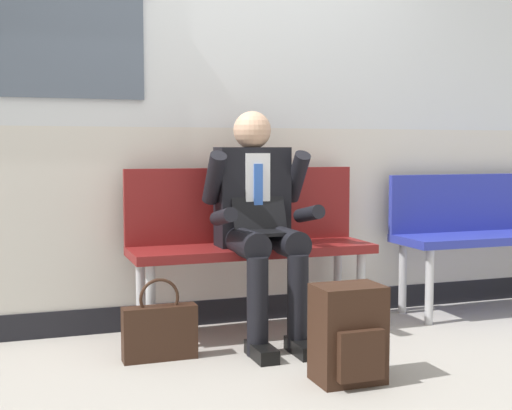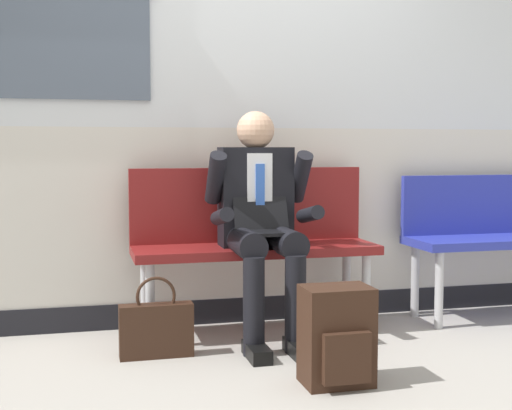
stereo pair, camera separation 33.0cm
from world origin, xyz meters
name	(u,v)px [view 1 (the left image)]	position (x,y,z in m)	size (l,w,h in m)	color
ground_plane	(256,351)	(0.00, 0.00, 0.00)	(18.00, 18.00, 0.00)	#9E9991
station_wall	(216,62)	(-0.01, 0.68, 1.56)	(6.66, 0.17, 3.13)	silver
bench_with_person	(248,234)	(0.10, 0.41, 0.56)	(1.37, 0.42, 0.94)	maroon
bench_empty	(480,228)	(1.68, 0.40, 0.54)	(1.19, 0.42, 0.88)	#28339E
person_seated	(260,218)	(0.10, 0.21, 0.67)	(0.57, 0.70, 1.25)	black
backpack	(349,335)	(0.24, -0.58, 0.22)	(0.30, 0.25, 0.44)	#331E14
handbag	(160,331)	(-0.50, 0.03, 0.15)	(0.37, 0.10, 0.41)	#331E14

